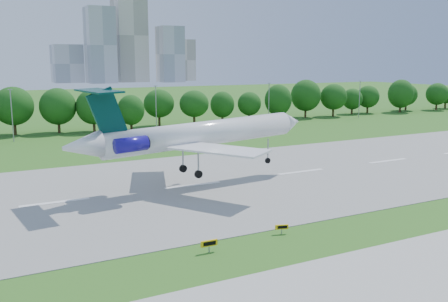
# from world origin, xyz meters

# --- Properties ---
(ground) EXTENTS (600.00, 600.00, 0.00)m
(ground) POSITION_xyz_m (0.00, 0.00, 0.00)
(ground) COLOR #296219
(ground) RESTS_ON ground
(runway) EXTENTS (400.00, 45.00, 0.08)m
(runway) POSITION_xyz_m (0.00, 25.00, 0.04)
(runway) COLOR gray
(runway) RESTS_ON ground
(tree_line) EXTENTS (288.40, 8.40, 10.40)m
(tree_line) POSITION_xyz_m (0.00, 92.00, 6.19)
(tree_line) COLOR #382314
(tree_line) RESTS_ON ground
(light_poles) EXTENTS (175.90, 0.25, 12.19)m
(light_poles) POSITION_xyz_m (-2.50, 82.00, 6.34)
(light_poles) COLOR gray
(light_poles) RESTS_ON ground
(skyline) EXTENTS (127.00, 52.00, 80.00)m
(skyline) POSITION_xyz_m (100.16, 390.61, 30.46)
(skyline) COLOR #B2B2B7
(skyline) RESTS_ON ground
(airliner) EXTENTS (40.11, 29.09, 13.53)m
(airliner) POSITION_xyz_m (-0.33, 24.79, 7.91)
(airliner) COLOR white
(airliner) RESTS_ON ground
(taxi_sign_left) EXTENTS (1.77, 0.28, 1.24)m
(taxi_sign_left) POSITION_xyz_m (-9.43, -0.02, 0.91)
(taxi_sign_left) COLOR gray
(taxi_sign_left) RESTS_ON ground
(taxi_sign_centre) EXTENTS (1.45, 0.61, 1.04)m
(taxi_sign_centre) POSITION_xyz_m (-0.11, 1.09, 0.76)
(taxi_sign_centre) COLOR gray
(taxi_sign_centre) RESTS_ON ground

